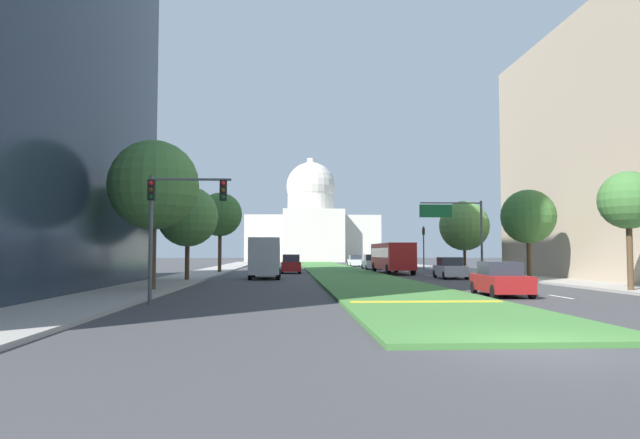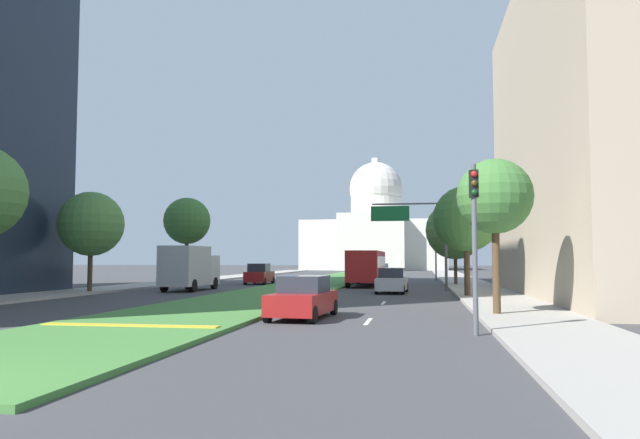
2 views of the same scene
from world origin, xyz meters
name	(u,v)px [view 1 (image 1 of 2)]	position (x,y,z in m)	size (l,w,h in m)	color
ground_plane	(330,269)	(0.00, 60.84, 0.00)	(267.68, 267.68, 0.00)	#3D3D3F
grass_median	(334,269)	(0.00, 54.75, 0.07)	(6.65, 109.51, 0.14)	#427A38
median_curb_nose	(426,302)	(0.00, 10.08, 0.16)	(5.99, 0.50, 0.04)	gold
lane_dashes_right	(452,279)	(7.38, 31.94, 0.00)	(0.16, 37.46, 0.01)	silver
sidewalk_left	(211,271)	(-13.44, 48.67, 0.07)	(4.00, 109.51, 0.15)	#9E9991
sidewalk_right	(463,271)	(13.44, 48.67, 0.07)	(4.00, 109.51, 0.15)	#9E9991
capitol_building	(311,229)	(0.00, 120.85, 7.46)	(29.23, 28.81, 24.14)	beige
traffic_light_near_left	(172,210)	(-10.09, 11.13, 3.80)	(3.34, 0.35, 5.20)	#515456
traffic_light_far_right	(424,242)	(10.94, 55.93, 3.31)	(0.28, 0.35, 5.20)	#515456
overhead_guide_sign	(458,222)	(9.11, 35.81, 4.64)	(5.47, 0.20, 6.50)	#515456
street_tree_left_near	(154,185)	(-12.53, 18.41, 5.63)	(4.75, 4.75, 8.03)	#4C3823
street_tree_right_near	(628,201)	(12.27, 16.48, 4.76)	(3.01, 3.01, 6.31)	#4C3823
street_tree_left_mid	(188,216)	(-12.58, 29.11, 4.64)	(4.34, 4.34, 6.83)	#4C3823
street_tree_right_mid	(528,217)	(12.03, 28.34, 4.66)	(3.93, 3.93, 6.64)	#4C3823
street_tree_left_far	(220,215)	(-12.13, 44.85, 5.80)	(4.34, 4.34, 8.00)	#4C3823
street_tree_right_far	(464,226)	(12.27, 44.24, 4.73)	(4.98, 4.98, 7.23)	#4C3823
sedan_lead_stopped	(501,280)	(4.79, 14.82, 0.78)	(2.20, 4.55, 1.64)	maroon
sedan_midblock	(450,269)	(7.42, 32.57, 0.79)	(2.09, 4.36, 1.69)	#BCBCC1
sedan_distant	(291,265)	(-5.10, 44.76, 0.86)	(1.99, 4.23, 1.87)	maroon
sedan_far_horizon	(371,263)	(4.69, 56.66, 0.84)	(1.91, 4.26, 1.81)	silver
sedan_very_far	(355,261)	(4.39, 70.96, 0.78)	(1.87, 4.28, 1.67)	silver
box_truck_delivery	(265,257)	(-7.20, 33.27, 1.68)	(2.40, 6.40, 3.20)	#BCBCC1
city_bus	(392,255)	(4.79, 43.50, 1.77)	(2.62, 11.00, 2.95)	#B21E1E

